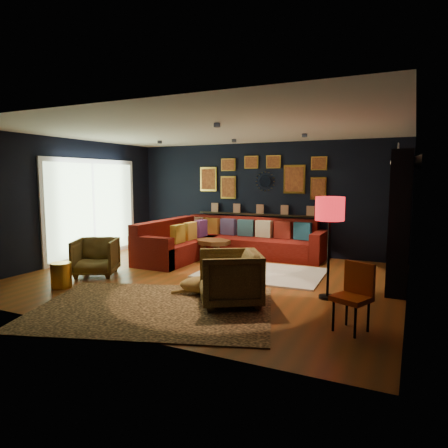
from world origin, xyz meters
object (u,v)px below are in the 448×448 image
at_px(armchair_right, 230,275).
at_px(gold_stool, 61,275).
at_px(sectional, 221,243).
at_px(orange_chair, 355,291).
at_px(pouf, 168,253).
at_px(coffee_table, 213,244).
at_px(floor_lamp, 330,214).
at_px(dog, 209,281).
at_px(armchair_left, 96,255).

relative_size(armchair_right, gold_stool, 2.06).
bearing_deg(sectional, orange_chair, -44.20).
xyz_separation_m(sectional, pouf, (-0.69, -1.11, -0.10)).
bearing_deg(coffee_table, orange_chair, -40.41).
xyz_separation_m(coffee_table, pouf, (-0.70, -0.70, -0.15)).
relative_size(sectional, orange_chair, 4.24).
xyz_separation_m(coffee_table, orange_chair, (3.31, -2.82, 0.10)).
distance_m(sectional, pouf, 1.31).
relative_size(orange_chair, floor_lamp, 0.53).
distance_m(coffee_table, dog, 2.55).
relative_size(pouf, floor_lamp, 0.38).
bearing_deg(armchair_right, coffee_table, -179.90).
height_order(armchair_left, dog, armchair_left).
xyz_separation_m(pouf, orange_chair, (4.01, -2.12, 0.25)).
xyz_separation_m(sectional, coffee_table, (0.01, -0.42, 0.05)).
height_order(pouf, armchair_left, armchair_left).
bearing_deg(orange_chair, dog, -170.06).
bearing_deg(coffee_table, floor_lamp, -31.32).
bearing_deg(coffee_table, armchair_left, -122.32).
height_order(sectional, armchair_left, sectional).
distance_m(sectional, armchair_right, 3.42).
height_order(orange_chair, dog, orange_chair).
xyz_separation_m(armchair_right, floor_lamp, (1.18, 0.90, 0.84)).
bearing_deg(armchair_left, floor_lamp, -21.75).
height_order(sectional, pouf, sectional).
height_order(sectional, coffee_table, sectional).
bearing_deg(gold_stool, orange_chair, 1.88).
relative_size(orange_chair, dog, 0.66).
bearing_deg(armchair_right, gold_stool, -114.15).
bearing_deg(floor_lamp, armchair_left, -174.29).
height_order(armchair_left, armchair_right, armchair_right).
bearing_deg(dog, pouf, 115.22).
height_order(floor_lamp, dog, floor_lamp).
height_order(armchair_left, orange_chair, orange_chair).
bearing_deg(sectional, gold_stool, -110.32).
relative_size(sectional, floor_lamp, 2.25).
xyz_separation_m(coffee_table, armchair_right, (1.60, -2.59, 0.06)).
relative_size(pouf, dog, 0.48).
bearing_deg(dog, orange_chair, -36.65).
bearing_deg(sectional, dog, -67.53).
xyz_separation_m(armchair_right, dog, (-0.49, 0.30, -0.22)).
relative_size(coffee_table, dog, 0.79).
height_order(orange_chair, floor_lamp, floor_lamp).
bearing_deg(dog, sectional, 89.17).
bearing_deg(armchair_right, sectional, 176.64).
xyz_separation_m(orange_chair, floor_lamp, (-0.53, 1.12, 0.80)).
distance_m(armchair_right, dog, 0.62).
height_order(gold_stool, dog, gold_stool).
bearing_deg(pouf, coffee_table, 44.88).
xyz_separation_m(coffee_table, gold_stool, (-1.27, -2.97, -0.16)).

